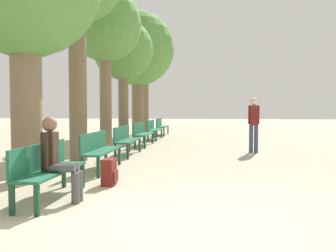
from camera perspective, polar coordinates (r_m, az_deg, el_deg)
ground_plane at (r=4.73m, az=1.75°, el=-13.95°), size 80.00×80.00×0.00m
bench_row_0 at (r=5.84m, az=-17.98°, el=-5.87°), size 0.42×1.78×0.83m
bench_row_1 at (r=8.25m, az=-10.52°, el=-3.26°), size 0.42×1.78×0.83m
bench_row_2 at (r=10.74m, az=-6.49°, el=-1.82°), size 0.42×1.78×0.83m
bench_row_3 at (r=13.26m, az=-3.99°, el=-0.92°), size 0.42×1.78×0.83m
bench_row_4 at (r=15.81m, az=-2.29°, el=-0.31°), size 0.42×1.78×0.83m
bench_row_5 at (r=18.37m, az=-1.07°, el=0.13°), size 0.42×1.78×0.83m
tree_row_2 at (r=12.53m, az=-9.56°, el=14.57°), size 2.34×2.34×5.17m
tree_row_3 at (r=14.83m, az=-6.86°, el=11.21°), size 2.34×2.34×4.77m
tree_row_4 at (r=17.66m, az=-4.70°, el=11.53°), size 3.43×3.43×5.80m
tree_row_5 at (r=19.85m, az=-3.47°, el=12.24°), size 2.55×2.55×5.95m
person_seated at (r=5.63m, az=-16.49°, el=-4.49°), size 0.57×0.32×1.23m
backpack at (r=6.69m, az=-8.94°, el=-6.97°), size 0.24×0.36×0.47m
pedestrian_near at (r=11.54m, az=12.94°, el=0.71°), size 0.34×0.23×1.66m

